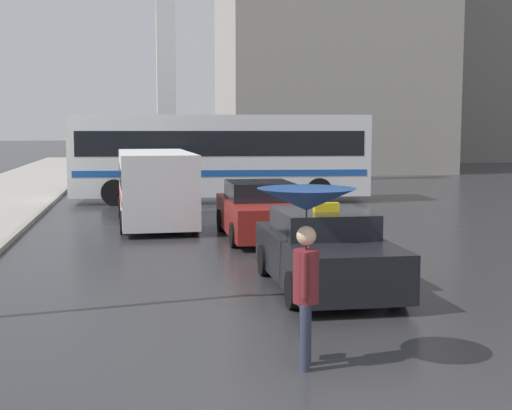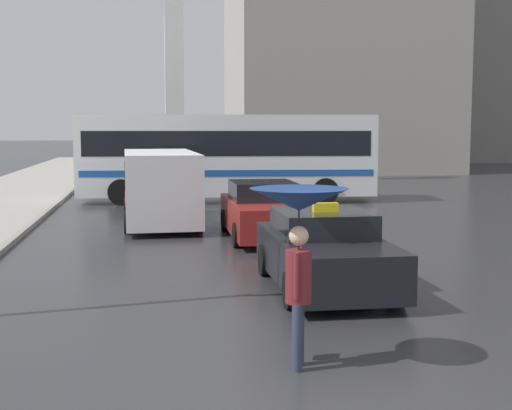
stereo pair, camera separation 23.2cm
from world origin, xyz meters
TOP-DOWN VIEW (x-y plane):
  - taxi at (1.54, 5.88)m, footprint 1.91×4.16m
  - sedan_red at (1.40, 11.78)m, footprint 1.91×4.38m
  - ambulance_van at (-1.20, 14.77)m, footprint 2.24×5.76m
  - city_bus at (1.44, 21.02)m, footprint 11.32×3.36m
  - pedestrian_with_umbrella at (0.22, 1.84)m, footprint 1.15×1.15m
  - building_tower_far at (26.46, 52.33)m, footprint 15.65×11.15m

SIDE VIEW (x-z plane):
  - taxi at x=1.54m, z-range -0.12..1.41m
  - sedan_red at x=1.40m, z-range -0.05..1.40m
  - ambulance_van at x=-1.20m, z-range 0.12..2.25m
  - pedestrian_with_umbrella at x=0.22m, z-range 0.70..2.84m
  - city_bus at x=1.44m, z-range 0.18..3.48m
  - building_tower_far at x=26.46m, z-range 0.00..22.10m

